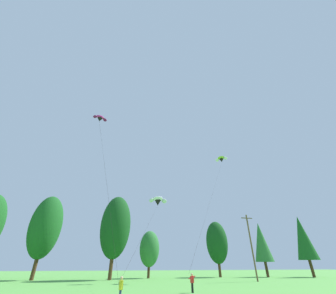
{
  "coord_description": "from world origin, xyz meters",
  "views": [
    {
      "loc": [
        -3.61,
        0.84,
        2.45
      ],
      "look_at": [
        0.84,
        20.41,
        13.73
      ],
      "focal_mm": 22.43,
      "sensor_mm": 36.0,
      "label": 1
    }
  ],
  "objects_px": {
    "kite_flyer_mid": "(192,281)",
    "parafoil_kite_far_white": "(158,201)",
    "parafoil_kite_high_magenta": "(100,119)",
    "parafoil_kite_mid_lime_white": "(221,159)",
    "utility_pole": "(251,244)",
    "kite_flyer_near": "(121,287)"
  },
  "relations": [
    {
      "from": "kite_flyer_mid",
      "to": "parafoil_kite_far_white",
      "type": "distance_m",
      "value": 18.49
    },
    {
      "from": "kite_flyer_mid",
      "to": "parafoil_kite_mid_lime_white",
      "type": "distance_m",
      "value": 29.67
    },
    {
      "from": "parafoil_kite_mid_lime_white",
      "to": "parafoil_kite_far_white",
      "type": "relative_size",
      "value": 1.11
    },
    {
      "from": "kite_flyer_near",
      "to": "parafoil_kite_far_white",
      "type": "height_order",
      "value": "parafoil_kite_far_white"
    },
    {
      "from": "utility_pole",
      "to": "parafoil_kite_far_white",
      "type": "height_order",
      "value": "parafoil_kite_far_white"
    },
    {
      "from": "parafoil_kite_high_magenta",
      "to": "parafoil_kite_mid_lime_white",
      "type": "relative_size",
      "value": 1.02
    },
    {
      "from": "parafoil_kite_high_magenta",
      "to": "utility_pole",
      "type": "bearing_deg",
      "value": 14.34
    },
    {
      "from": "parafoil_kite_high_magenta",
      "to": "parafoil_kite_mid_lime_white",
      "type": "xyz_separation_m",
      "value": [
        25.92,
        9.21,
        -0.23
      ]
    },
    {
      "from": "kite_flyer_mid",
      "to": "parafoil_kite_high_magenta",
      "type": "relative_size",
      "value": 0.07
    },
    {
      "from": "parafoil_kite_high_magenta",
      "to": "parafoil_kite_far_white",
      "type": "height_order",
      "value": "parafoil_kite_high_magenta"
    },
    {
      "from": "parafoil_kite_far_white",
      "to": "utility_pole",
      "type": "bearing_deg",
      "value": -4.91
    },
    {
      "from": "kite_flyer_mid",
      "to": "parafoil_kite_mid_lime_white",
      "type": "height_order",
      "value": "parafoil_kite_mid_lime_white"
    },
    {
      "from": "kite_flyer_near",
      "to": "parafoil_kite_high_magenta",
      "type": "distance_m",
      "value": 25.45
    },
    {
      "from": "utility_pole",
      "to": "kite_flyer_mid",
      "type": "relative_size",
      "value": 6.36
    },
    {
      "from": "kite_flyer_mid",
      "to": "utility_pole",
      "type": "bearing_deg",
      "value": 39.05
    },
    {
      "from": "parafoil_kite_high_magenta",
      "to": "parafoil_kite_far_white",
      "type": "bearing_deg",
      "value": 37.03
    },
    {
      "from": "kite_flyer_mid",
      "to": "parafoil_kite_mid_lime_white",
      "type": "relative_size",
      "value": 0.08
    },
    {
      "from": "parafoil_kite_far_white",
      "to": "kite_flyer_mid",
      "type": "bearing_deg",
      "value": -85.06
    },
    {
      "from": "parafoil_kite_mid_lime_white",
      "to": "kite_flyer_mid",
      "type": "bearing_deg",
      "value": -131.91
    },
    {
      "from": "kite_flyer_near",
      "to": "parafoil_kite_mid_lime_white",
      "type": "bearing_deg",
      "value": 44.19
    },
    {
      "from": "kite_flyer_mid",
      "to": "parafoil_kite_high_magenta",
      "type": "bearing_deg",
      "value": 156.96
    },
    {
      "from": "utility_pole",
      "to": "parafoil_kite_high_magenta",
      "type": "height_order",
      "value": "parafoil_kite_high_magenta"
    }
  ]
}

